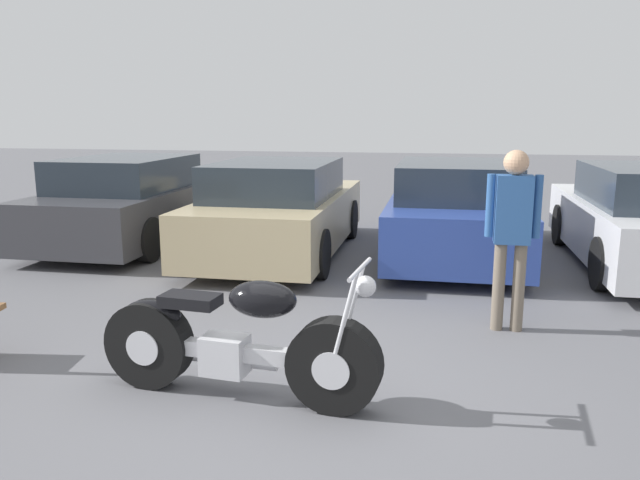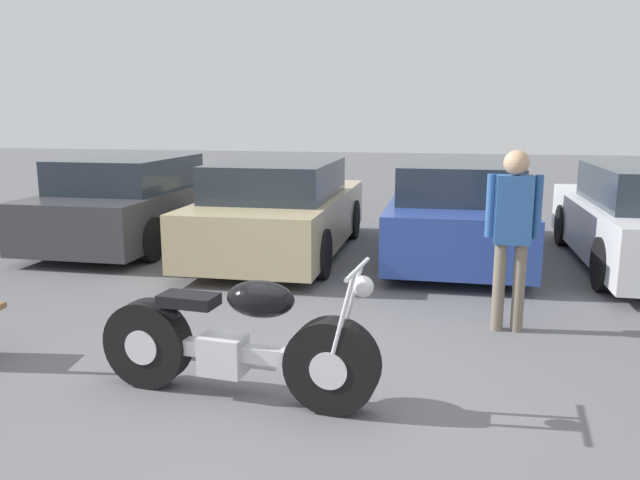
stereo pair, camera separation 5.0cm
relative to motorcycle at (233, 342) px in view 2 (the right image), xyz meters
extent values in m
plane|color=slate|center=(0.39, 0.20, -0.44)|extent=(60.00, 60.00, 0.00)
cylinder|color=black|center=(0.77, -0.08, -0.09)|extent=(0.71, 0.27, 0.70)
cylinder|color=silver|center=(0.77, -0.08, -0.09)|extent=(0.30, 0.25, 0.28)
cylinder|color=black|center=(-0.73, 0.07, -0.09)|extent=(0.71, 0.27, 0.70)
cylinder|color=silver|center=(-0.73, 0.07, -0.09)|extent=(0.30, 0.25, 0.28)
cube|color=silver|center=(0.02, 0.00, -0.07)|extent=(1.16, 0.22, 0.12)
cube|color=silver|center=(-0.09, 0.01, -0.11)|extent=(0.36, 0.27, 0.30)
ellipsoid|color=black|center=(0.23, -0.03, 0.36)|extent=(0.55, 0.37, 0.27)
cube|color=black|center=(-0.36, 0.03, 0.30)|extent=(0.46, 0.28, 0.09)
ellipsoid|color=black|center=(-0.68, 0.07, 0.17)|extent=(0.50, 0.25, 0.20)
cylinder|color=silver|center=(0.85, -0.18, 0.28)|extent=(0.22, 0.06, 0.74)
cylinder|color=silver|center=(0.87, 0.00, 0.28)|extent=(0.22, 0.06, 0.74)
cylinder|color=silver|center=(0.95, -0.10, 0.64)|extent=(0.09, 0.62, 0.03)
sphere|color=silver|center=(0.99, -0.10, 0.52)|extent=(0.15, 0.15, 0.15)
cylinder|color=silver|center=(-0.28, 0.17, -0.21)|extent=(1.16, 0.19, 0.08)
cube|color=#3D3D42|center=(-3.55, 5.36, 0.10)|extent=(1.88, 4.45, 0.76)
cube|color=#28333D|center=(-3.55, 5.09, 0.74)|extent=(1.65, 2.31, 0.52)
cylinder|color=black|center=(-4.43, 6.74, -0.11)|extent=(0.20, 0.66, 0.66)
cylinder|color=black|center=(-2.67, 6.74, -0.11)|extent=(0.20, 0.66, 0.66)
cylinder|color=black|center=(-4.43, 3.98, -0.11)|extent=(0.20, 0.66, 0.66)
cylinder|color=black|center=(-2.67, 3.98, -0.11)|extent=(0.20, 0.66, 0.66)
cube|color=#C6B284|center=(-0.92, 4.92, 0.10)|extent=(1.88, 4.45, 0.76)
cube|color=#28333D|center=(-0.92, 4.65, 0.74)|extent=(1.65, 2.31, 0.52)
cylinder|color=black|center=(-1.80, 6.30, -0.11)|extent=(0.20, 0.66, 0.66)
cylinder|color=black|center=(-0.04, 6.30, -0.11)|extent=(0.20, 0.66, 0.66)
cylinder|color=black|center=(-1.80, 3.54, -0.11)|extent=(0.20, 0.66, 0.66)
cylinder|color=black|center=(-0.04, 3.54, -0.11)|extent=(0.20, 0.66, 0.66)
cube|color=#2D479E|center=(1.71, 5.30, 0.10)|extent=(1.88, 4.45, 0.76)
cube|color=#28333D|center=(1.71, 5.04, 0.74)|extent=(1.65, 2.31, 0.52)
cylinder|color=black|center=(0.83, 6.68, -0.11)|extent=(0.20, 0.66, 0.66)
cylinder|color=black|center=(2.59, 6.68, -0.11)|extent=(0.20, 0.66, 0.66)
cylinder|color=black|center=(0.83, 3.92, -0.11)|extent=(0.20, 0.66, 0.66)
cylinder|color=black|center=(2.59, 3.92, -0.11)|extent=(0.20, 0.66, 0.66)
cylinder|color=black|center=(3.46, 6.42, -0.11)|extent=(0.20, 0.66, 0.66)
cylinder|color=black|center=(3.46, 3.66, -0.11)|extent=(0.20, 0.66, 0.66)
cylinder|color=#726656|center=(2.08, 1.96, 0.01)|extent=(0.12, 0.12, 0.89)
cylinder|color=#726656|center=(2.27, 1.96, 0.01)|extent=(0.12, 0.12, 0.89)
cube|color=#2D5999|center=(2.18, 1.96, 0.78)|extent=(0.34, 0.20, 0.67)
cylinder|color=#2D5999|center=(1.96, 1.96, 0.82)|extent=(0.08, 0.08, 0.61)
cylinder|color=#2D5999|center=(2.40, 1.96, 0.82)|extent=(0.08, 0.08, 0.61)
sphere|color=tan|center=(2.18, 1.96, 1.24)|extent=(0.24, 0.24, 0.24)
camera|label=1|loc=(1.47, -4.24, 1.70)|focal=35.00mm
camera|label=2|loc=(1.52, -4.23, 1.70)|focal=35.00mm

